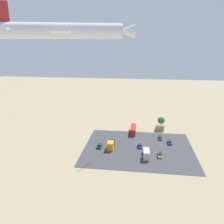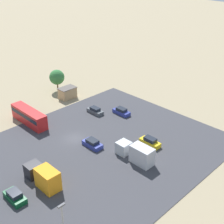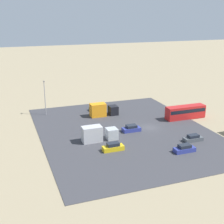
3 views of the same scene
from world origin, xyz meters
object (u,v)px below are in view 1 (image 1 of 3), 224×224
at_px(parked_car_1, 160,155).
at_px(parked_car_0, 170,142).
at_px(parked_car_4, 100,146).
at_px(parked_truck_1, 111,145).
at_px(airplane, 68,31).
at_px(parked_car_2, 140,146).
at_px(parked_truck_0, 146,154).
at_px(shed_building, 160,128).
at_px(bus, 133,129).
at_px(parked_car_3, 160,138).

bearing_deg(parked_car_1, parked_car_0, 67.12).
relative_size(parked_car_1, parked_car_4, 1.04).
xyz_separation_m(parked_truck_1, airplane, (5.62, 35.08, 46.70)).
xyz_separation_m(parked_car_2, parked_truck_1, (13.11, 2.77, 0.96)).
relative_size(parked_car_1, parked_truck_0, 0.56).
xyz_separation_m(shed_building, parked_truck_0, (8.02, 30.84, 0.20)).
distance_m(parked_car_2, parked_truck_0, 9.53).
bearing_deg(parked_car_4, parked_car_2, 8.14).
relative_size(shed_building, parked_car_0, 1.02).
xyz_separation_m(parked_car_1, parked_truck_1, (21.53, -4.90, 0.91)).
xyz_separation_m(parked_car_0, parked_truck_0, (11.26, 14.50, 0.91)).
distance_m(parked_truck_0, parked_truck_1, 17.01).
relative_size(bus, parked_truck_0, 1.37).
height_order(parked_truck_0, airplane, airplane).
xyz_separation_m(shed_building, parked_truck_1, (23.81, 24.52, 0.23)).
height_order(shed_building, parked_car_0, shed_building).
height_order(parked_car_4, airplane, airplane).
height_order(shed_building, parked_car_4, shed_building).
bearing_deg(parked_truck_1, parked_car_3, 29.33).
relative_size(parked_car_0, parked_car_1, 1.01).
height_order(shed_building, parked_car_3, shed_building).
distance_m(parked_truck_1, airplane, 58.68).
bearing_deg(parked_truck_0, shed_building, 75.42).
distance_m(parked_car_3, parked_truck_1, 26.40).
xyz_separation_m(parked_car_2, parked_car_4, (18.35, 2.62, 0.03)).
height_order(shed_building, bus, bus).
bearing_deg(parked_car_2, parked_car_0, 21.18).
distance_m(bus, parked_car_0, 21.07).
distance_m(parked_car_4, airplane, 59.23).
xyz_separation_m(parked_car_0, airplane, (32.67, 43.25, 47.64)).
height_order(parked_car_1, parked_car_2, parked_car_1).
bearing_deg(airplane, parked_truck_0, 126.96).
xyz_separation_m(bus, parked_car_4, (14.67, 19.52, -1.13)).
xyz_separation_m(parked_car_1, parked_car_4, (26.78, -5.04, -0.01)).
bearing_deg(parked_car_0, parked_truck_1, 16.81).
distance_m(parked_car_0, parked_car_2, 14.95).
bearing_deg(parked_car_3, airplane, -120.81).
distance_m(shed_building, parked_truck_1, 34.18).
distance_m(parked_car_2, parked_truck_1, 13.43).
height_order(bus, parked_car_4, bus).
relative_size(shed_building, bus, 0.42).
height_order(parked_car_1, parked_car_4, parked_car_1).
height_order(parked_car_2, airplane, airplane).
xyz_separation_m(parked_car_3, parked_truck_0, (7.21, 19.25, 0.96)).
xyz_separation_m(shed_building, parked_car_0, (-3.24, 16.35, -0.71)).
height_order(parked_car_4, parked_truck_0, parked_truck_0).
bearing_deg(shed_building, parked_car_3, 86.00).
bearing_deg(airplane, parked_truck_1, 154.52).
bearing_deg(airplane, parked_car_4, 163.01).
height_order(bus, parked_truck_0, parked_truck_0).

